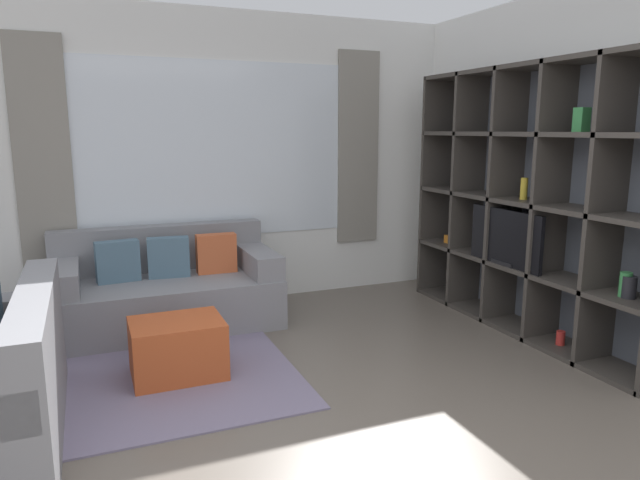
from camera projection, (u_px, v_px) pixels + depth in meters
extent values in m
cube|color=white|center=(215.00, 161.00, 5.28)|extent=(5.83, 0.07, 2.70)
cube|color=white|center=(216.00, 150.00, 5.22)|extent=(2.54, 0.01, 1.60)
cube|color=gray|center=(42.00, 153.00, 4.67)|extent=(0.44, 0.03, 1.90)
cube|color=gray|center=(358.00, 148.00, 5.75)|extent=(0.44, 0.03, 1.90)
cube|color=white|center=(549.00, 166.00, 4.60)|extent=(0.07, 4.56, 2.70)
cube|color=slate|center=(126.00, 380.00, 3.77)|extent=(2.20, 1.75, 0.01)
cube|color=#515660|center=(544.00, 201.00, 4.62)|extent=(0.02, 2.53, 2.14)
cube|color=#3D3833|center=(606.00, 215.00, 3.87)|extent=(0.37, 0.04, 2.14)
cube|color=#3D3833|center=(550.00, 206.00, 4.33)|extent=(0.37, 0.04, 2.14)
cube|color=#3D3833|center=(505.00, 198.00, 4.79)|extent=(0.37, 0.04, 2.14)
cube|color=#3D3833|center=(468.00, 192.00, 5.25)|extent=(0.37, 0.04, 2.14)
cube|color=#3D3833|center=(437.00, 187.00, 5.71)|extent=(0.37, 0.04, 2.14)
cube|color=#3D3833|center=(518.00, 327.00, 4.76)|extent=(0.37, 2.53, 0.04)
cube|color=#3D3833|center=(522.00, 267.00, 4.66)|extent=(0.37, 2.53, 0.04)
cube|color=#3D3833|center=(527.00, 202.00, 4.56)|extent=(0.37, 2.53, 0.04)
cube|color=#3D3833|center=(531.00, 134.00, 4.45)|extent=(0.37, 2.53, 0.04)
cube|color=#3D3833|center=(536.00, 66.00, 4.36)|extent=(0.37, 2.53, 0.04)
cube|color=black|center=(505.00, 238.00, 4.60)|extent=(0.04, 0.81, 0.45)
cube|color=black|center=(506.00, 263.00, 4.65)|extent=(0.10, 0.24, 0.03)
cylinder|color=red|center=(561.00, 338.00, 4.30)|extent=(0.06, 0.06, 0.11)
cylinder|color=#388947|center=(625.00, 285.00, 3.74)|extent=(0.08, 0.08, 0.17)
cube|color=#388947|center=(582.00, 120.00, 3.97)|extent=(0.08, 0.08, 0.17)
cube|color=orange|center=(450.00, 239.00, 5.54)|extent=(0.08, 0.08, 0.08)
cylinder|color=#232328|center=(480.00, 244.00, 5.12)|extent=(0.07, 0.07, 0.14)
cylinder|color=gold|center=(524.00, 189.00, 4.55)|extent=(0.06, 0.06, 0.17)
cylinder|color=#232328|center=(629.00, 287.00, 3.72)|extent=(0.09, 0.09, 0.15)
cube|color=gray|center=(168.00, 303.00, 4.79)|extent=(1.81, 0.92, 0.41)
cube|color=gray|center=(160.00, 248.00, 5.04)|extent=(1.81, 0.18, 0.40)
cube|color=gray|center=(63.00, 277.00, 4.43)|extent=(0.24, 0.86, 0.20)
cube|color=gray|center=(257.00, 260.00, 5.02)|extent=(0.24, 0.86, 0.20)
cube|color=#C65B33|center=(216.00, 253.00, 4.96)|extent=(0.34, 0.13, 0.34)
cube|color=slate|center=(118.00, 261.00, 4.66)|extent=(0.35, 0.16, 0.34)
cube|color=slate|center=(169.00, 257.00, 4.81)|extent=(0.35, 0.16, 0.34)
cube|color=gray|center=(36.00, 328.00, 3.01)|extent=(0.18, 1.63, 0.40)
cube|color=#B74C23|center=(178.00, 349.00, 3.81)|extent=(0.60, 0.46, 0.39)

